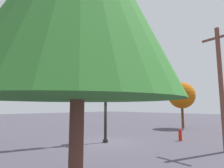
{
  "coord_description": "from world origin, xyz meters",
  "views": [
    {
      "loc": [
        8.85,
        9.51,
        2.47
      ],
      "look_at": [
        -0.44,
        0.22,
        4.14
      ],
      "focal_mm": 28.87,
      "sensor_mm": 36.0,
      "label": 1
    }
  ],
  "objects_px": {
    "signal_pole_assembly": "(82,63)",
    "utility_pole": "(221,84)",
    "tree_mid": "(182,95)",
    "fire_hydrant": "(180,135)"
  },
  "relations": [
    {
      "from": "signal_pole_assembly",
      "to": "utility_pole",
      "type": "distance_m",
      "value": 8.81
    },
    {
      "from": "fire_hydrant",
      "to": "tree_mid",
      "type": "distance_m",
      "value": 8.88
    },
    {
      "from": "utility_pole",
      "to": "tree_mid",
      "type": "height_order",
      "value": "utility_pole"
    },
    {
      "from": "signal_pole_assembly",
      "to": "utility_pole",
      "type": "xyz_separation_m",
      "value": [
        -4.64,
        7.29,
        -1.73
      ]
    },
    {
      "from": "signal_pole_assembly",
      "to": "tree_mid",
      "type": "xyz_separation_m",
      "value": [
        -13.63,
        0.96,
        -1.69
      ]
    },
    {
      "from": "signal_pole_assembly",
      "to": "fire_hydrant",
      "type": "bearing_deg",
      "value": 146.05
    },
    {
      "from": "fire_hydrant",
      "to": "signal_pole_assembly",
      "type": "bearing_deg",
      "value": -33.95
    },
    {
      "from": "signal_pole_assembly",
      "to": "tree_mid",
      "type": "relative_size",
      "value": 1.37
    },
    {
      "from": "signal_pole_assembly",
      "to": "utility_pole",
      "type": "height_order",
      "value": "signal_pole_assembly"
    },
    {
      "from": "signal_pole_assembly",
      "to": "tree_mid",
      "type": "height_order",
      "value": "signal_pole_assembly"
    }
  ]
}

